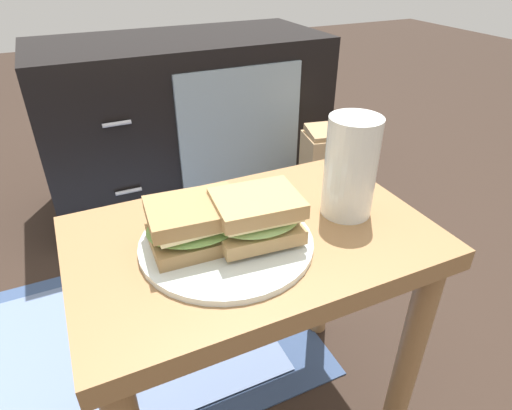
# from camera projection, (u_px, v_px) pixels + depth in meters

# --- Properties ---
(side_table) EXTENTS (0.56, 0.36, 0.46)m
(side_table) POSITION_uv_depth(u_px,v_px,m) (253.00, 277.00, 0.73)
(side_table) COLOR olive
(side_table) RESTS_ON ground
(tv_cabinet) EXTENTS (0.96, 0.46, 0.58)m
(tv_cabinet) POSITION_uv_depth(u_px,v_px,m) (186.00, 122.00, 1.56)
(tv_cabinet) COLOR black
(tv_cabinet) RESTS_ON ground
(area_rug) EXTENTS (1.14, 0.64, 0.01)m
(area_rug) POSITION_uv_depth(u_px,v_px,m) (70.00, 356.00, 1.04)
(area_rug) COLOR #384C72
(area_rug) RESTS_ON ground
(plate) EXTENTS (0.26, 0.26, 0.01)m
(plate) POSITION_uv_depth(u_px,v_px,m) (227.00, 242.00, 0.65)
(plate) COLOR silver
(plate) RESTS_ON side_table
(sandwich_front) EXTENTS (0.14, 0.11, 0.07)m
(sandwich_front) POSITION_uv_depth(u_px,v_px,m) (194.00, 223.00, 0.63)
(sandwich_front) COLOR #9E7A4C
(sandwich_front) RESTS_ON plate
(sandwich_back) EXTENTS (0.14, 0.11, 0.07)m
(sandwich_back) POSITION_uv_depth(u_px,v_px,m) (257.00, 216.00, 0.63)
(sandwich_back) COLOR tan
(sandwich_back) RESTS_ON plate
(beer_glass) EXTENTS (0.08, 0.08, 0.17)m
(beer_glass) POSITION_uv_depth(u_px,v_px,m) (350.00, 170.00, 0.69)
(beer_glass) COLOR silver
(beer_glass) RESTS_ON side_table
(paper_bag) EXTENTS (0.24, 0.16, 0.36)m
(paper_bag) POSITION_uv_depth(u_px,v_px,m) (335.00, 178.00, 1.45)
(paper_bag) COLOR tan
(paper_bag) RESTS_ON ground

